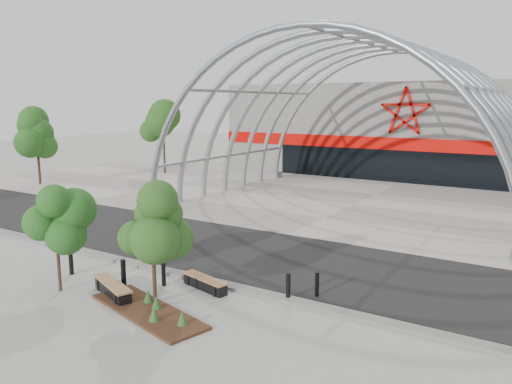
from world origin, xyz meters
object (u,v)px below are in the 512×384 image
(bench_0, at_px, (113,290))
(bollard_2, at_px, (164,273))
(bench_1, at_px, (205,283))
(street_tree_1, at_px, (152,222))
(street_tree_0, at_px, (55,219))

(bench_0, height_order, bollard_2, bollard_2)
(bench_1, xyz_separation_m, bollard_2, (-1.43, -0.51, 0.26))
(bench_0, relative_size, bollard_2, 2.50)
(bench_0, xyz_separation_m, bench_1, (2.20, 2.16, -0.03))
(bench_0, height_order, bench_1, bench_0)
(street_tree_1, height_order, bench_0, street_tree_1)
(street_tree_0, height_order, bench_0, street_tree_0)
(street_tree_0, bearing_deg, bench_1, 33.94)
(street_tree_1, relative_size, bench_1, 1.82)
(bench_0, bearing_deg, bollard_2, 65.08)
(bench_1, relative_size, bollard_2, 2.22)
(street_tree_0, relative_size, bench_1, 1.71)
(bench_0, distance_m, bench_1, 3.08)
(street_tree_0, bearing_deg, bollard_2, 40.09)
(street_tree_0, height_order, bollard_2, street_tree_0)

